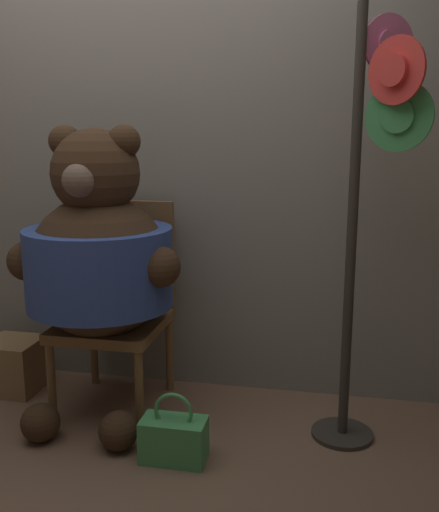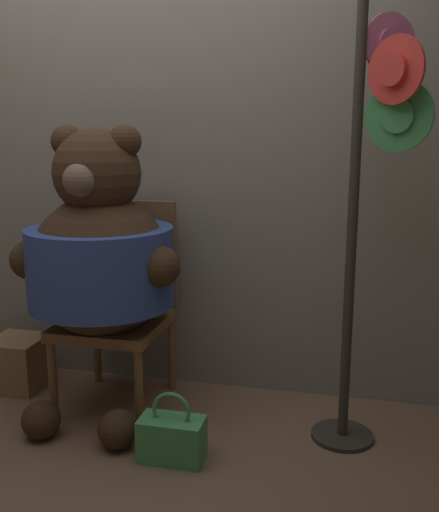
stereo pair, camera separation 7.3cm
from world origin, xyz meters
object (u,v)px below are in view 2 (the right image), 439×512
Objects in this scene: teddy_bear at (100,257)px; handbag_on_ground at (172,438)px; chair at (121,300)px; hat_display_rack at (369,202)px.

handbag_on_ground is (0.45, -0.33, -0.69)m from teddy_bear.
chair is 0.55× the size of hat_display_rack.
hat_display_rack is (1.21, -0.01, 0.29)m from teddy_bear.
hat_display_rack is 6.11× the size of handbag_on_ground.
teddy_bear is at bearing 179.67° from hat_display_rack.
hat_display_rack is at bearing -9.27° from chair.
hat_display_rack is (1.19, -0.19, 0.55)m from chair.
chair reaches higher than handbag_on_ground.
teddy_bear is at bearing 143.68° from handbag_on_ground.
hat_display_rack reaches higher than teddy_bear.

